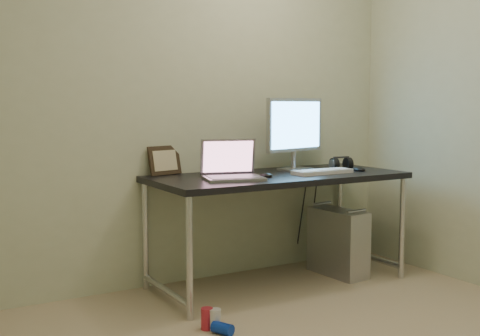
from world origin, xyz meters
name	(u,v)px	position (x,y,z in m)	size (l,w,h in m)	color
wall_back	(171,99)	(0.00, 1.75, 1.25)	(3.50, 0.02, 2.50)	beige
desk	(278,185)	(0.61, 1.37, 0.68)	(1.72, 0.75, 0.75)	black
tower_computer	(338,242)	(1.10, 1.33, 0.24)	(0.23, 0.46, 0.50)	silver
cable_a	(302,212)	(1.05, 1.70, 0.40)	(0.01, 0.01, 0.70)	black
cable_b	(313,214)	(1.14, 1.68, 0.38)	(0.01, 0.01, 0.72)	black
can_red	(207,319)	(-0.19, 0.86, 0.06)	(0.07, 0.07, 0.12)	#BD2335
can_white	(215,320)	(-0.16, 0.83, 0.06)	(0.06, 0.06, 0.12)	silver
can_blue	(223,328)	(-0.16, 0.76, 0.03)	(0.06, 0.06, 0.12)	#0E34B4
laptop	(231,170)	(0.22, 1.31, 0.81)	(0.42, 0.37, 0.25)	#A3A3AA
monitor	(295,128)	(0.85, 1.53, 1.05)	(0.54, 0.20, 0.51)	#A3A3AA
keyboard	(322,172)	(0.89, 1.25, 0.76)	(0.43, 0.14, 0.03)	silver
mouse_right	(359,168)	(1.21, 1.25, 0.77)	(0.07, 0.11, 0.04)	black
mouse_left	(266,174)	(0.45, 1.28, 0.77)	(0.07, 0.11, 0.04)	black
headphones	(341,164)	(1.24, 1.47, 0.78)	(0.17, 0.10, 0.11)	black
picture_frame	(164,160)	(-0.06, 1.73, 0.85)	(0.24, 0.03, 0.19)	black
webcam	(212,159)	(0.26, 1.66, 0.85)	(0.05, 0.04, 0.13)	silver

